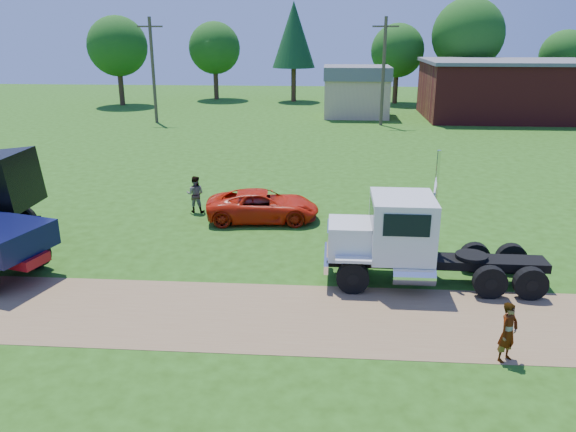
{
  "coord_description": "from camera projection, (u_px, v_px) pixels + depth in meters",
  "views": [
    {
      "loc": [
        1.45,
        -14.59,
        7.99
      ],
      "look_at": [
        0.07,
        4.49,
        1.6
      ],
      "focal_mm": 35.0,
      "sensor_mm": 36.0,
      "label": 1
    }
  ],
  "objects": [
    {
      "name": "tree_row",
      "position": [
        344.0,
        43.0,
        61.22
      ],
      "size": [
        53.84,
        12.42,
        11.2
      ],
      "color": "#382317",
      "rests_on": "ground"
    },
    {
      "name": "spectator_b",
      "position": [
        195.0,
        194.0,
        25.54
      ],
      "size": [
        0.85,
        0.67,
        1.69
      ],
      "primitive_type": "imported",
      "rotation": [
        0.0,
        0.0,
        3.1
      ],
      "color": "#999999",
      "rests_on": "ground"
    },
    {
      "name": "brick_building",
      "position": [
        507.0,
        89.0,
        52.2
      ],
      "size": [
        15.4,
        10.4,
        5.3
      ],
      "color": "maroon",
      "rests_on": "ground"
    },
    {
      "name": "ground",
      "position": [
        275.0,
        316.0,
        16.44
      ],
      "size": [
        140.0,
        140.0,
        0.0
      ],
      "primitive_type": "plane",
      "color": "#23470F",
      "rests_on": "ground"
    },
    {
      "name": "orange_pickup",
      "position": [
        263.0,
        206.0,
        24.45
      ],
      "size": [
        5.03,
        2.65,
        1.35
      ],
      "primitive_type": "imported",
      "rotation": [
        0.0,
        0.0,
        1.66
      ],
      "color": "red",
      "rests_on": "ground"
    },
    {
      "name": "utility_poles",
      "position": [
        383.0,
        70.0,
        47.64
      ],
      "size": [
        42.2,
        0.28,
        9.0
      ],
      "color": "#433A26",
      "rests_on": "ground"
    },
    {
      "name": "tan_shed",
      "position": [
        356.0,
        91.0,
        53.24
      ],
      "size": [
        6.2,
        5.4,
        4.7
      ],
      "color": "tan",
      "rests_on": "ground"
    },
    {
      "name": "spectator_a",
      "position": [
        508.0,
        332.0,
        14.0
      ],
      "size": [
        0.69,
        0.66,
        1.59
      ],
      "primitive_type": "imported",
      "rotation": [
        0.0,
        0.0,
        0.67
      ],
      "color": "#999999",
      "rests_on": "ground"
    },
    {
      "name": "dirt_track",
      "position": [
        275.0,
        316.0,
        16.44
      ],
      "size": [
        120.0,
        4.2,
        0.01
      ],
      "primitive_type": "cube",
      "color": "brown",
      "rests_on": "ground"
    },
    {
      "name": "white_semi_tractor",
      "position": [
        403.0,
        240.0,
        18.24
      ],
      "size": [
        7.2,
        2.61,
        4.34
      ],
      "rotation": [
        0.0,
        0.0,
        -0.01
      ],
      "color": "black",
      "rests_on": "ground"
    }
  ]
}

